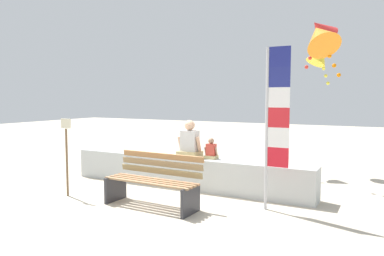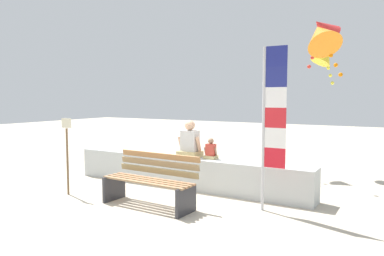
# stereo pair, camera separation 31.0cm
# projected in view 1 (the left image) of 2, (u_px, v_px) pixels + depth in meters

# --- Properties ---
(ground_plane) EXTENTS (40.00, 40.00, 0.00)m
(ground_plane) POSITION_uv_depth(u_px,v_px,m) (151.00, 202.00, 6.50)
(ground_plane) COLOR #BCB09B
(seawall_ledge) EXTENTS (5.28, 0.50, 0.63)m
(seawall_ledge) POSITION_uv_depth(u_px,v_px,m) (185.00, 172.00, 7.55)
(seawall_ledge) COLOR #B4B8B7
(seawall_ledge) RESTS_ON ground
(park_bench) EXTENTS (1.70, 0.67, 0.88)m
(park_bench) POSITION_uv_depth(u_px,v_px,m) (154.00, 182.00, 6.23)
(park_bench) COLOR #9E7A55
(park_bench) RESTS_ON ground
(person_adult) EXTENTS (0.49, 0.36, 0.76)m
(person_adult) POSITION_uv_depth(u_px,v_px,m) (190.00, 143.00, 7.50)
(person_adult) COLOR tan
(person_adult) RESTS_ON seawall_ledge
(person_child) EXTENTS (0.27, 0.20, 0.42)m
(person_child) POSITION_uv_depth(u_px,v_px,m) (211.00, 151.00, 7.28)
(person_child) COLOR tan
(person_child) RESTS_ON seawall_ledge
(flag_banner) EXTENTS (0.39, 0.05, 2.65)m
(flag_banner) POSITION_uv_depth(u_px,v_px,m) (274.00, 116.00, 5.90)
(flag_banner) COLOR #B7B7BC
(flag_banner) RESTS_ON ground
(kite_orange) EXTENTS (0.99, 1.04, 1.17)m
(kite_orange) POSITION_uv_depth(u_px,v_px,m) (320.00, 37.00, 6.94)
(kite_orange) COLOR orange
(kite_yellow) EXTENTS (0.82, 0.80, 1.08)m
(kite_yellow) POSITION_uv_depth(u_px,v_px,m) (320.00, 55.00, 9.00)
(kite_yellow) COLOR yellow
(kite_red) EXTENTS (0.79, 0.81, 1.09)m
(kite_red) POSITION_uv_depth(u_px,v_px,m) (321.00, 30.00, 7.45)
(kite_red) COLOR red
(sign_post) EXTENTS (0.24, 0.04, 1.46)m
(sign_post) POSITION_uv_depth(u_px,v_px,m) (67.00, 151.00, 6.84)
(sign_post) COLOR brown
(sign_post) RESTS_ON ground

